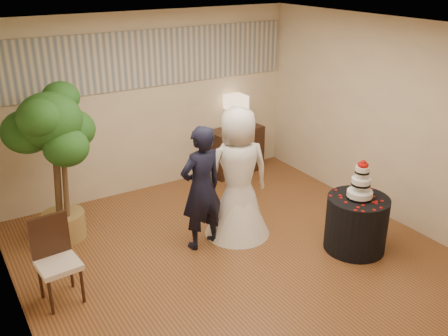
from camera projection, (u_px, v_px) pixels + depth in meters
floor at (234, 256)px, 6.32m from camera, size 5.00×5.00×0.00m
ceiling at (236, 29)px, 5.24m from camera, size 5.00×5.00×0.00m
wall_back at (148, 104)px, 7.75m from camera, size 5.00×0.06×2.80m
wall_front at (410, 253)px, 3.82m from camera, size 5.00×0.06×2.80m
wall_left at (6, 204)px, 4.58m from camera, size 0.06×5.00×2.80m
wall_right at (385, 120)px, 6.99m from camera, size 0.06×5.00×2.80m
mural_border at (146, 59)px, 7.46m from camera, size 4.90×0.02×0.85m
groom at (201, 188)px, 6.26m from camera, size 0.64×0.46×1.64m
bride at (238, 173)px, 6.53m from camera, size 1.04×1.04×1.78m
cake_table at (356, 224)px, 6.37m from camera, size 0.98×0.98×0.72m
wedding_cake at (361, 179)px, 6.13m from camera, size 0.32×0.32×0.51m
console at (236, 150)px, 8.69m from camera, size 1.01×0.53×0.80m
table_lamp at (236, 112)px, 8.42m from camera, size 0.31×0.31×0.58m
ficus_tree at (56, 165)px, 6.36m from camera, size 1.13×1.13×2.11m
side_chair at (58, 262)px, 5.33m from camera, size 0.48×0.50×0.97m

